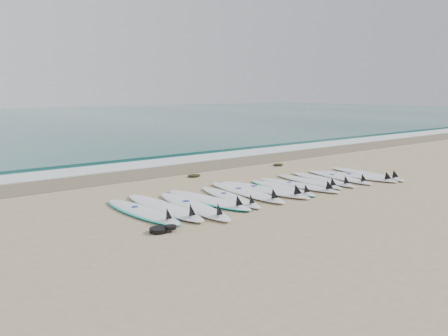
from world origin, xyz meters
TOP-DOWN VIEW (x-y plane):
  - ground at (0.00, 0.00)m, footprint 120.00×120.00m
  - ocean at (0.00, 32.50)m, footprint 120.00×55.00m
  - wet_sand_band at (0.00, 4.10)m, footprint 120.00×1.80m
  - foam_band at (0.00, 5.50)m, footprint 120.00×1.40m
  - wave_crest at (0.00, 7.00)m, footprint 120.00×1.00m
  - surfboard_0 at (-3.60, 0.11)m, footprint 0.88×2.65m
  - surfboard_1 at (-3.10, 0.07)m, footprint 0.72×2.87m
  - surfboard_2 at (-2.54, -0.21)m, footprint 0.72×2.83m
  - surfboard_3 at (-1.98, 0.09)m, footprint 1.05×2.73m
  - surfboard_4 at (-1.41, -0.02)m, footprint 0.74×2.48m
  - surfboard_5 at (-0.80, 0.10)m, footprint 0.60×2.76m
  - surfboard_6 at (-0.26, 0.07)m, footprint 1.04×2.85m
  - surfboard_7 at (0.28, -0.00)m, footprint 0.59×2.34m
  - surfboard_8 at (0.82, -0.08)m, footprint 0.90×2.60m
  - surfboard_9 at (1.41, 0.10)m, footprint 0.59×2.42m
  - surfboard_10 at (1.92, 0.06)m, footprint 0.77×2.53m
  - surfboard_11 at (2.54, -0.03)m, footprint 0.74×2.47m
  - surfboard_12 at (3.10, -0.27)m, footprint 0.89×2.51m
  - surfboard_13 at (3.60, -0.23)m, footprint 0.66×2.62m
  - seaweed_near at (-0.63, 2.73)m, footprint 0.40×0.31m
  - seaweed_far at (2.68, 2.64)m, footprint 0.38×0.29m
  - leash_coil at (-3.87, -1.17)m, footprint 0.46×0.36m

SIDE VIEW (x-z plane):
  - ground at x=0.00m, z-range 0.00..0.00m
  - wet_sand_band at x=0.00m, z-range 0.00..0.01m
  - ocean at x=0.00m, z-range 0.00..0.03m
  - foam_band at x=0.00m, z-range 0.00..0.04m
  - seaweed_far at x=2.68m, z-range 0.00..0.07m
  - seaweed_near at x=-0.63m, z-range 0.00..0.08m
  - surfboard_7 at x=0.28m, z-range -0.10..0.19m
  - leash_coil at x=-3.87m, z-range -0.01..0.10m
  - surfboard_0 at x=-3.60m, z-range -0.12..0.21m
  - wave_crest at x=0.00m, z-range 0.00..0.10m
  - surfboard_3 at x=-1.98m, z-range -0.12..0.22m
  - surfboard_9 at x=1.41m, z-range -0.10..0.21m
  - surfboard_11 at x=2.54m, z-range -0.10..0.21m
  - surfboard_4 at x=-1.41m, z-range -0.10..0.21m
  - surfboard_12 at x=3.10m, z-range -0.10..0.21m
  - surfboard_10 at x=1.92m, z-range -0.10..0.21m
  - surfboard_8 at x=0.82m, z-range -0.11..0.22m
  - surfboard_13 at x=3.60m, z-range -0.11..0.22m
  - surfboard_5 at x=-0.80m, z-range -0.12..0.24m
  - surfboard_6 at x=-0.26m, z-range -0.12..0.24m
  - surfboard_2 at x=-2.54m, z-range -0.12..0.24m
  - surfboard_1 at x=-3.10m, z-range -0.12..0.24m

